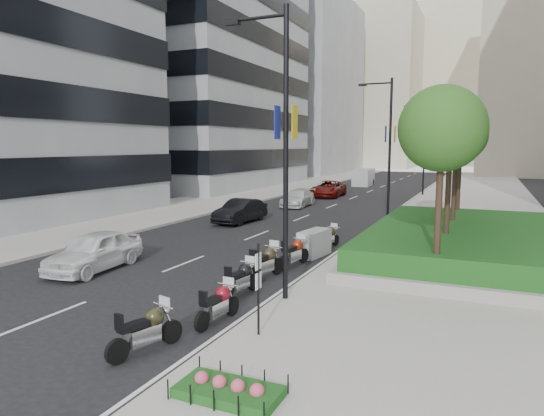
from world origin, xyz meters
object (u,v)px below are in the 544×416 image
Objects in this scene: motorcycle_2 at (241,279)px; car_b at (240,211)px; lamp_post_0 at (281,140)px; motorcycle_4 at (294,252)px; car_d at (328,189)px; motorcycle_3 at (266,263)px; lamp_post_1 at (387,143)px; lamp_post_2 at (423,144)px; car_a at (95,251)px; motorcycle_0 at (147,330)px; motorcycle_6 at (329,237)px; motorcycle_1 at (218,304)px; car_c at (298,198)px; delivery_van at (363,178)px; motorcycle_5 at (314,243)px; parking_sign at (258,285)px.

motorcycle_2 is 0.46× the size of car_b.
lamp_post_0 is 4.15× the size of motorcycle_4.
car_d is (-6.84, 26.52, 0.18)m from motorcycle_4.
lamp_post_0 reaches higher than motorcycle_3.
lamp_post_1 is 18.00m from lamp_post_2.
motorcycle_0 is at bearing -43.22° from car_a.
motorcycle_4 is 1.11× the size of motorcycle_6.
motorcycle_4 reaches higher than motorcycle_2.
car_a reaches higher than motorcycle_3.
motorcycle_1 is 0.87× the size of motorcycle_3.
car_b is at bearing 48.99° from motorcycle_4.
lamp_post_0 is 24.52m from car_c.
motorcycle_6 is at bearing -96.83° from lamp_post_1.
motorcycle_0 is at bearing -82.41° from car_d.
lamp_post_0 is 35.00m from lamp_post_2.
delivery_van is at bearing 23.52° from motorcycle_0.
lamp_post_1 is at bearing 2.08° from motorcycle_5.
lamp_post_1 is at bearing 90.00° from lamp_post_0.
motorcycle_6 is 37.24m from delivery_van.
car_b is (-7.42, 7.13, 0.16)m from motorcycle_5.
car_c is (0.43, 9.16, -0.08)m from car_b.
parking_sign is 1.15× the size of motorcycle_4.
parking_sign reaches higher than motorcycle_2.
motorcycle_4 is (-1.91, 7.40, -0.87)m from parking_sign.
delivery_van reaches higher than car_b.
motorcycle_0 is 0.46× the size of car_b.
lamp_post_1 is at bearing 3.27° from motorcycle_6.
car_b is at bearing 34.78° from motorcycle_2.
motorcycle_0 is at bearing 171.92° from motorcycle_1.
motorcycle_3 is 0.51× the size of car_a.
lamp_post_1 is 1.99× the size of car_b.
lamp_post_1 is 4.41× the size of motorcycle_5.
lamp_post_0 reaches higher than motorcycle_2.
lamp_post_2 is 1.99× the size of car_b.
motorcycle_1 is at bearing -80.74° from car_d.
parking_sign is 1.19× the size of motorcycle_2.
car_d is (-6.65, 30.84, 0.21)m from motorcycle_2.
lamp_post_2 is at bearing 7.89° from motorcycle_6.
motorcycle_2 is 6.87m from car_a.
car_c is at bearing -123.40° from lamp_post_2.
motorcycle_5 is (-1.10, 6.43, -4.48)m from lamp_post_0.
motorcycle_2 is at bearing -75.75° from car_c.
motorcycle_5 is at bearing 99.74° from lamp_post_0.
motorcycle_1 is at bearing -170.56° from motorcycle_5.
motorcycle_6 is at bearing 4.15° from motorcycle_2.
car_d is at bearing 19.22° from motorcycle_2.
lamp_post_1 is 29.43m from delivery_van.
motorcycle_1 is 34.05m from car_d.
lamp_post_0 is 4.63× the size of motorcycle_6.
motorcycle_5 is (0.15, 2.02, 0.01)m from motorcycle_4.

